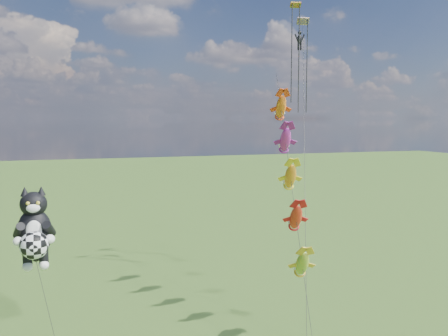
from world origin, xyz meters
name	(u,v)px	position (x,y,z in m)	size (l,w,h in m)	color
cat_kite_rig	(34,231)	(1.52, 5.78, 7.10)	(2.66, 4.07, 9.71)	brown
fish_windsock_rig	(290,177)	(18.04, 5.38, 9.72)	(4.59, 15.36, 17.33)	brown
parafoil_rig	(300,47)	(23.02, 14.03, 19.87)	(8.18, 16.07, 23.43)	brown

